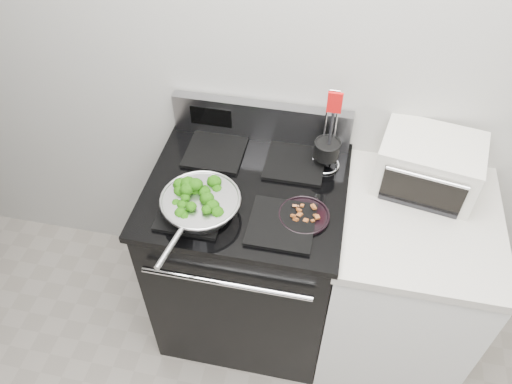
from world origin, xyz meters
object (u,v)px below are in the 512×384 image
(skillet, at_px, (200,204))
(bacon_plate, at_px, (304,214))
(gas_range, at_px, (248,255))
(utensil_holder, at_px, (326,153))
(toaster_oven, at_px, (429,164))

(skillet, xyz_separation_m, bacon_plate, (0.38, 0.06, -0.03))
(bacon_plate, bearing_deg, skillet, -171.24)
(gas_range, bearing_deg, utensil_holder, 31.76)
(gas_range, xyz_separation_m, toaster_oven, (0.69, 0.18, 0.54))
(bacon_plate, distance_m, toaster_oven, 0.54)
(utensil_holder, bearing_deg, toaster_oven, -0.46)
(gas_range, relative_size, bacon_plate, 5.85)
(skillet, height_order, bacon_plate, skillet)
(skillet, bearing_deg, utensil_holder, 49.61)
(skillet, relative_size, toaster_oven, 1.12)
(utensil_holder, distance_m, toaster_oven, 0.40)
(utensil_holder, bearing_deg, skillet, -140.89)
(skillet, relative_size, bacon_plate, 2.45)
(skillet, distance_m, utensil_holder, 0.55)
(gas_range, distance_m, bacon_plate, 0.55)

